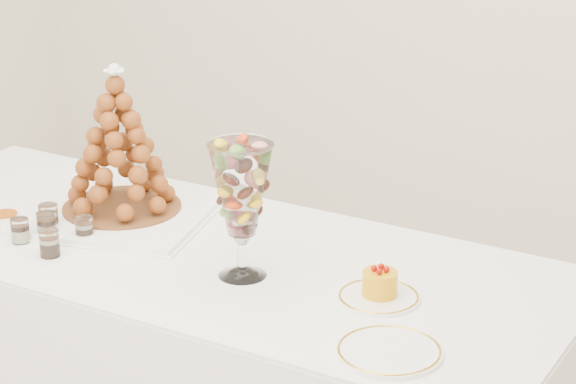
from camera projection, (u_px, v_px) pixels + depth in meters
The scene contains 13 objects.
buffet_table at pixel (198, 377), 3.09m from camera, with size 2.04×0.83×0.77m.
lace_tray at pixel (107, 216), 3.13m from camera, with size 0.54×0.40×0.02m, color white.
macaron_vase at pixel (241, 192), 2.71m from camera, with size 0.16×0.16×0.34m.
cake_plate at pixel (379, 298), 2.66m from camera, with size 0.20×0.20×0.01m, color white.
spare_plate at pixel (389, 352), 2.41m from camera, with size 0.23×0.23×0.01m, color white.
verrine_a at pixel (49, 217), 3.06m from camera, with size 0.05×0.05×0.07m, color white.
verrine_b at pixel (47, 225), 3.01m from camera, with size 0.05×0.05×0.07m, color white.
verrine_c at pixel (84, 228), 2.99m from camera, with size 0.05×0.05×0.07m, color white.
verrine_d at pixel (20, 230), 2.98m from camera, with size 0.05×0.05×0.07m, color white.
verrine_e at pixel (49, 243), 2.89m from camera, with size 0.05×0.05×0.07m, color white.
ramekin_back at pixel (5, 219), 3.11m from camera, with size 0.08×0.08×0.02m, color white.
croquembouche at pixel (118, 140), 3.10m from camera, with size 0.36×0.36×0.42m.
mousse_cake at pixel (380, 283), 2.66m from camera, with size 0.09×0.09×0.07m.
Camera 1 is at (1.49, -2.09, 1.95)m, focal length 70.00 mm.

